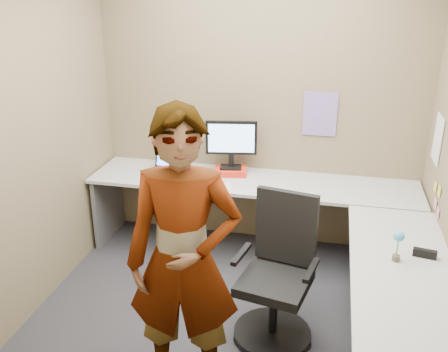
% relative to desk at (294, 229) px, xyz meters
% --- Properties ---
extents(ground, '(3.00, 3.00, 0.00)m').
position_rel_desk_xyz_m(ground, '(-0.44, -0.39, -0.59)').
color(ground, '#242429').
rests_on(ground, ground).
extents(wall_back, '(3.00, 0.00, 3.00)m').
position_rel_desk_xyz_m(wall_back, '(-0.44, 0.91, 0.76)').
color(wall_back, brown).
rests_on(wall_back, ground).
extents(wall_left, '(0.00, 2.70, 2.70)m').
position_rel_desk_xyz_m(wall_left, '(-1.94, -0.39, 0.76)').
color(wall_left, brown).
rests_on(wall_left, ground).
extents(desk, '(2.98, 2.58, 0.73)m').
position_rel_desk_xyz_m(desk, '(0.00, 0.00, 0.00)').
color(desk, '#A5A5A5').
rests_on(desk, ground).
extents(paper_ream, '(0.33, 0.26, 0.06)m').
position_rel_desk_xyz_m(paper_ream, '(-0.66, 0.71, 0.17)').
color(paper_ream, red).
rests_on(paper_ream, desk).
extents(monitor, '(0.47, 0.17, 0.45)m').
position_rel_desk_xyz_m(monitor, '(-0.66, 0.73, 0.46)').
color(monitor, black).
rests_on(monitor, paper_ream).
extents(laptop, '(0.34, 0.30, 0.22)m').
position_rel_desk_xyz_m(laptop, '(-1.26, 0.63, 0.20)').
color(laptop, black).
rests_on(laptop, desk).
extents(trackball_mouse, '(0.12, 0.08, 0.07)m').
position_rel_desk_xyz_m(trackball_mouse, '(-1.26, 0.63, 0.17)').
color(trackball_mouse, '#B7B7BC').
rests_on(trackball_mouse, desk).
extents(origami, '(0.10, 0.10, 0.06)m').
position_rel_desk_xyz_m(origami, '(-0.63, 0.40, 0.17)').
color(origami, white).
rests_on(origami, desk).
extents(stapler, '(0.15, 0.07, 0.05)m').
position_rel_desk_xyz_m(stapler, '(0.89, -0.47, 0.17)').
color(stapler, black).
rests_on(stapler, desk).
extents(flower, '(0.07, 0.07, 0.22)m').
position_rel_desk_xyz_m(flower, '(0.70, -0.56, 0.28)').
color(flower, brown).
rests_on(flower, desk).
extents(calendar_purple, '(0.30, 0.01, 0.40)m').
position_rel_desk_xyz_m(calendar_purple, '(0.11, 0.90, 0.71)').
color(calendar_purple, '#846BB7').
rests_on(calendar_purple, wall_back).
extents(calendar_white, '(0.01, 0.28, 0.38)m').
position_rel_desk_xyz_m(calendar_white, '(1.05, 0.51, 0.66)').
color(calendar_white, white).
rests_on(calendar_white, wall_right).
extents(sticky_note_a, '(0.01, 0.07, 0.07)m').
position_rel_desk_xyz_m(sticky_note_a, '(1.05, 0.16, 0.36)').
color(sticky_note_a, '#F2E059').
rests_on(sticky_note_a, wall_right).
extents(sticky_note_b, '(0.01, 0.07, 0.07)m').
position_rel_desk_xyz_m(sticky_note_b, '(1.05, 0.21, 0.23)').
color(sticky_note_b, pink).
rests_on(sticky_note_b, wall_right).
extents(sticky_note_c, '(0.01, 0.07, 0.07)m').
position_rel_desk_xyz_m(sticky_note_c, '(1.05, 0.09, 0.21)').
color(sticky_note_c, pink).
rests_on(sticky_note_c, wall_right).
extents(sticky_note_d, '(0.01, 0.07, 0.07)m').
position_rel_desk_xyz_m(sticky_note_d, '(1.05, 0.31, 0.33)').
color(sticky_note_d, '#F2E059').
rests_on(sticky_note_d, wall_right).
extents(office_chair, '(0.59, 0.57, 1.06)m').
position_rel_desk_xyz_m(office_chair, '(-0.06, -0.53, -0.16)').
color(office_chair, black).
rests_on(office_chair, ground).
extents(person, '(0.73, 0.53, 1.84)m').
position_rel_desk_xyz_m(person, '(-0.55, -1.16, 0.33)').
color(person, '#999399').
rests_on(person, ground).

